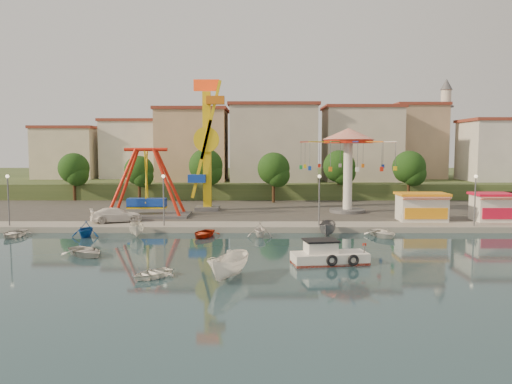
{
  "coord_description": "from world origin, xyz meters",
  "views": [
    {
      "loc": [
        1.63,
        -37.92,
        8.74
      ],
      "look_at": [
        1.5,
        14.0,
        4.0
      ],
      "focal_mm": 35.0,
      "sensor_mm": 36.0,
      "label": 1
    }
  ],
  "objects_px": {
    "van": "(116,215)",
    "wave_swinger": "(348,151)",
    "kamikaze_tower": "(208,148)",
    "rowboat_a": "(86,251)",
    "pirate_ship_ride": "(146,184)",
    "skiff": "(229,266)",
    "cabin_motorboat": "(328,257)"
  },
  "relations": [
    {
      "from": "wave_swinger",
      "to": "cabin_motorboat",
      "type": "height_order",
      "value": "wave_swinger"
    },
    {
      "from": "van",
      "to": "rowboat_a",
      "type": "bearing_deg",
      "value": 165.04
    },
    {
      "from": "cabin_motorboat",
      "to": "rowboat_a",
      "type": "distance_m",
      "value": 19.16
    },
    {
      "from": "cabin_motorboat",
      "to": "rowboat_a",
      "type": "relative_size",
      "value": 1.49
    },
    {
      "from": "kamikaze_tower",
      "to": "rowboat_a",
      "type": "bearing_deg",
      "value": -107.31
    },
    {
      "from": "van",
      "to": "wave_swinger",
      "type": "bearing_deg",
      "value": -94.11
    },
    {
      "from": "wave_swinger",
      "to": "van",
      "type": "height_order",
      "value": "wave_swinger"
    },
    {
      "from": "kamikaze_tower",
      "to": "cabin_motorboat",
      "type": "height_order",
      "value": "kamikaze_tower"
    },
    {
      "from": "pirate_ship_ride",
      "to": "cabin_motorboat",
      "type": "distance_m",
      "value": 28.3
    },
    {
      "from": "rowboat_a",
      "to": "van",
      "type": "bearing_deg",
      "value": 47.9
    },
    {
      "from": "wave_swinger",
      "to": "cabin_motorboat",
      "type": "relative_size",
      "value": 1.97
    },
    {
      "from": "wave_swinger",
      "to": "van",
      "type": "bearing_deg",
      "value": -162.91
    },
    {
      "from": "cabin_motorboat",
      "to": "van",
      "type": "distance_m",
      "value": 26.44
    },
    {
      "from": "rowboat_a",
      "to": "skiff",
      "type": "height_order",
      "value": "skiff"
    },
    {
      "from": "pirate_ship_ride",
      "to": "skiff",
      "type": "bearing_deg",
      "value": -66.73
    },
    {
      "from": "wave_swinger",
      "to": "pirate_ship_ride",
      "type": "bearing_deg",
      "value": -171.84
    },
    {
      "from": "kamikaze_tower",
      "to": "rowboat_a",
      "type": "height_order",
      "value": "kamikaze_tower"
    },
    {
      "from": "pirate_ship_ride",
      "to": "van",
      "type": "distance_m",
      "value": 6.02
    },
    {
      "from": "rowboat_a",
      "to": "van",
      "type": "distance_m",
      "value": 14.25
    },
    {
      "from": "kamikaze_tower",
      "to": "cabin_motorboat",
      "type": "distance_m",
      "value": 29.97
    },
    {
      "from": "pirate_ship_ride",
      "to": "rowboat_a",
      "type": "distance_m",
      "value": 19.24
    },
    {
      "from": "van",
      "to": "pirate_ship_ride",
      "type": "bearing_deg",
      "value": -47.53
    },
    {
      "from": "pirate_ship_ride",
      "to": "cabin_motorboat",
      "type": "bearing_deg",
      "value": -49.44
    },
    {
      "from": "kamikaze_tower",
      "to": "rowboat_a",
      "type": "relative_size",
      "value": 4.18
    },
    {
      "from": "rowboat_a",
      "to": "van",
      "type": "relative_size",
      "value": 0.73
    },
    {
      "from": "rowboat_a",
      "to": "wave_swinger",
      "type": "bearing_deg",
      "value": -6.53
    },
    {
      "from": "skiff",
      "to": "cabin_motorboat",
      "type": "bearing_deg",
      "value": 54.99
    },
    {
      "from": "pirate_ship_ride",
      "to": "rowboat_a",
      "type": "height_order",
      "value": "pirate_ship_ride"
    },
    {
      "from": "skiff",
      "to": "van",
      "type": "distance_m",
      "value": 25.01
    },
    {
      "from": "skiff",
      "to": "van",
      "type": "height_order",
      "value": "van"
    },
    {
      "from": "wave_swinger",
      "to": "skiff",
      "type": "bearing_deg",
      "value": -114.04
    },
    {
      "from": "rowboat_a",
      "to": "skiff",
      "type": "bearing_deg",
      "value": -78.8
    }
  ]
}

